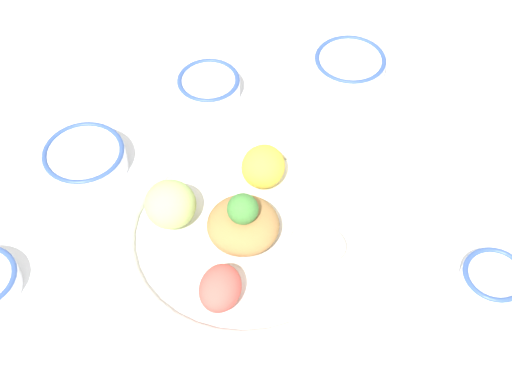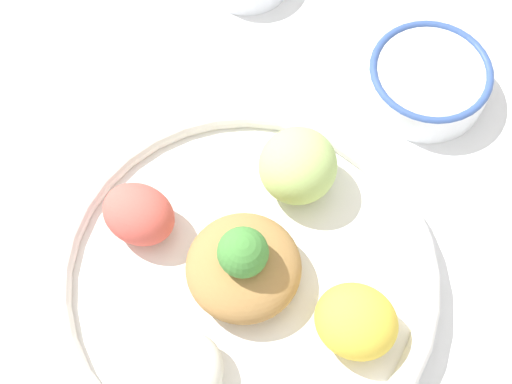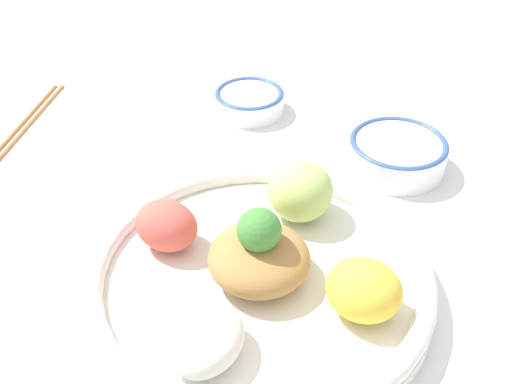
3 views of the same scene
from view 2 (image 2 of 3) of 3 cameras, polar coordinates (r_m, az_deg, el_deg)
The scene contains 3 objects.
ground_plane at distance 0.62m, azimuth -0.79°, elevation -8.38°, with size 2.40×2.40×0.00m, color white.
salad_platter at distance 0.60m, azimuth -0.80°, elevation -6.48°, with size 0.33×0.33×0.10m.
rice_bowl_plain at distance 0.71m, azimuth 13.61°, elevation 8.75°, with size 0.12×0.12×0.04m.
Camera 2 is at (0.14, -0.12, 0.60)m, focal length 50.00 mm.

